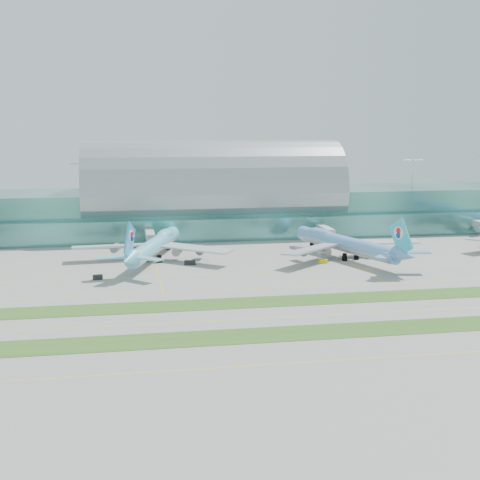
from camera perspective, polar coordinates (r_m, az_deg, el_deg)
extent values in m
plane|color=gray|center=(192.09, 2.87, -5.42)|extent=(700.00, 700.00, 0.00)
cube|color=#3D7A75|center=(315.95, -2.37, 2.48)|extent=(340.00, 42.00, 20.00)
cube|color=#3D7A75|center=(293.14, -1.73, 0.91)|extent=(340.00, 8.00, 10.00)
ellipsoid|color=#9EA5A8|center=(314.82, -2.38, 4.28)|extent=(340.00, 46.20, 16.17)
cylinder|color=white|center=(314.15, -2.39, 5.73)|extent=(0.80, 0.80, 16.00)
cube|color=#B2B7B7|center=(279.43, -7.71, 0.49)|extent=(3.50, 22.00, 3.00)
cylinder|color=black|center=(270.18, -7.60, -0.58)|extent=(1.00, 1.00, 4.00)
cube|color=#B2B7B7|center=(292.06, 7.15, 0.91)|extent=(3.50, 22.00, 3.00)
cylinder|color=black|center=(283.22, 7.73, -0.10)|extent=(1.00, 1.00, 4.00)
cube|color=#2D591E|center=(166.03, 5.04, -7.91)|extent=(420.00, 12.00, 0.08)
cube|color=#2D591E|center=(193.96, 2.74, -5.26)|extent=(420.00, 12.00, 0.08)
cube|color=yellow|center=(147.88, 7.07, -10.23)|extent=(420.00, 0.35, 0.01)
cube|color=yellow|center=(178.99, 3.87, -6.58)|extent=(420.00, 0.35, 0.01)
cube|color=yellow|center=(209.09, 1.77, -4.15)|extent=(420.00, 0.35, 0.01)
cube|color=yellow|center=(230.09, 0.65, -2.84)|extent=(420.00, 0.35, 0.01)
cylinder|color=#66CCE1|center=(252.58, -7.31, -0.46)|extent=(23.20, 56.74, 5.78)
ellipsoid|color=#66CCE1|center=(267.72, -6.42, 0.49)|extent=(10.61, 18.39, 4.12)
cone|color=#66CCE1|center=(282.28, -5.67, 0.66)|extent=(6.93, 6.20, 5.78)
cone|color=#66CCE1|center=(221.64, -9.51, -1.67)|extent=(7.79, 9.66, 5.49)
cube|color=silver|center=(255.76, -11.05, -0.52)|extent=(28.38, 9.02, 1.14)
cylinder|color=gray|center=(259.51, -9.80, -0.77)|extent=(4.59, 5.85, 3.17)
cube|color=silver|center=(247.03, -3.67, -0.72)|extent=(25.95, 23.29, 1.14)
cylinder|color=gray|center=(253.08, -4.36, -0.92)|extent=(4.59, 5.85, 3.17)
cube|color=#3193DB|center=(222.31, -9.41, -0.09)|extent=(4.29, 11.83, 13.43)
cylinder|color=silver|center=(222.95, -9.35, 0.30)|extent=(2.17, 4.51, 4.47)
cylinder|color=black|center=(274.24, -6.10, -0.53)|extent=(1.68, 1.68, 2.79)
cylinder|color=black|center=(250.60, -8.13, -1.56)|extent=(1.68, 1.68, 2.79)
cylinder|color=black|center=(249.14, -6.89, -1.60)|extent=(1.68, 1.68, 2.79)
cylinder|color=#629AD8|center=(257.20, 8.94, -0.31)|extent=(23.71, 56.97, 5.81)
ellipsoid|color=#629AD8|center=(269.86, 6.86, 0.56)|extent=(10.77, 18.49, 4.14)
cone|color=#629AD8|center=(282.36, 5.11, 0.68)|extent=(6.98, 6.27, 5.81)
cone|color=#629AD8|center=(232.23, 13.83, -1.29)|extent=(7.88, 9.73, 5.52)
cube|color=#B8BCBE|center=(246.05, 6.07, -0.79)|extent=(26.00, 23.54, 1.14)
cylinder|color=gray|center=(252.86, 6.20, -0.96)|extent=(4.64, 5.89, 3.18)
cube|color=#B8BCBE|center=(266.28, 12.07, -0.14)|extent=(28.50, 8.87, 1.14)
cylinder|color=gray|center=(267.78, 10.67, -0.46)|extent=(4.64, 5.89, 3.18)
cube|color=#31BADA|center=(232.56, 13.58, 0.22)|extent=(4.39, 11.87, 13.50)
cylinder|color=white|center=(233.02, 13.44, 0.59)|extent=(2.21, 4.53, 4.50)
cylinder|color=black|center=(275.56, 6.15, -0.47)|extent=(1.69, 1.69, 2.81)
cylinder|color=black|center=(253.40, 8.92, -1.45)|extent=(1.69, 1.69, 2.81)
cylinder|color=black|center=(256.78, 9.92, -1.33)|extent=(1.69, 1.69, 2.81)
cube|color=black|center=(225.36, -12.05, -3.13)|extent=(3.33, 2.03, 1.59)
cube|color=black|center=(244.17, -4.29, -1.94)|extent=(4.40, 2.88, 1.51)
cube|color=yellow|center=(248.58, 7.07, -1.79)|extent=(3.47, 2.28, 1.37)
cube|color=black|center=(259.22, 11.06, -1.43)|extent=(3.42, 1.95, 1.33)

